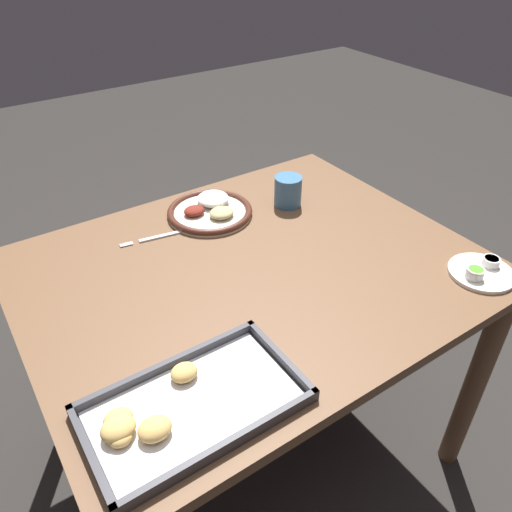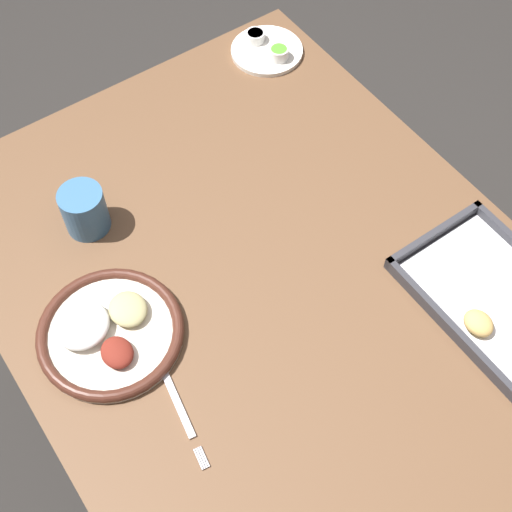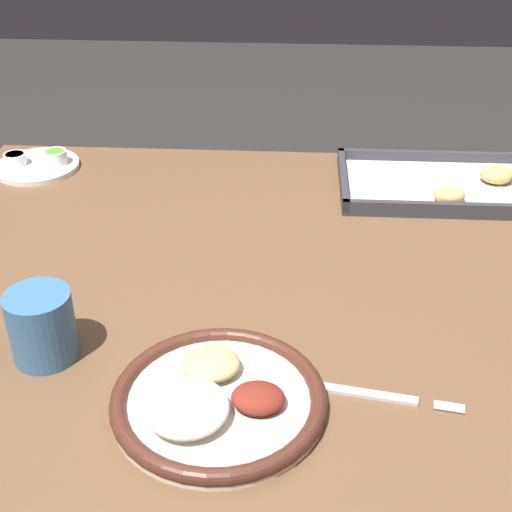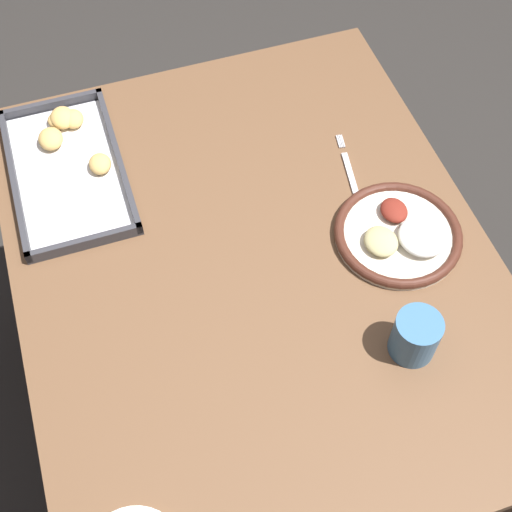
# 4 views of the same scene
# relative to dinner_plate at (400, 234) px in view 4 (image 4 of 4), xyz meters

# --- Properties ---
(ground_plane) EXTENTS (8.00, 8.00, 0.00)m
(ground_plane) POSITION_rel_dinner_plate_xyz_m (0.04, 0.28, -0.76)
(ground_plane) COLOR #282623
(dining_table) EXTENTS (1.12, 0.90, 0.75)m
(dining_table) POSITION_rel_dinner_plate_xyz_m (0.04, 0.28, -0.12)
(dining_table) COLOR brown
(dining_table) RESTS_ON ground_plane
(dinner_plate) EXTENTS (0.25, 0.25, 0.05)m
(dinner_plate) POSITION_rel_dinner_plate_xyz_m (0.00, 0.00, 0.00)
(dinner_plate) COLOR beige
(dinner_plate) RESTS_ON dining_table
(fork) EXTENTS (0.21, 0.05, 0.00)m
(fork) POSITION_rel_dinner_plate_xyz_m (0.17, 0.03, -0.01)
(fork) COLOR silver
(fork) RESTS_ON dining_table
(baking_tray) EXTENTS (0.40, 0.23, 0.04)m
(baking_tray) POSITION_rel_dinner_plate_xyz_m (0.39, 0.58, -0.00)
(baking_tray) COLOR #333338
(baking_tray) RESTS_ON dining_table
(drinking_cup) EXTENTS (0.08, 0.08, 0.09)m
(drinking_cup) POSITION_rel_dinner_plate_xyz_m (-0.22, 0.08, 0.03)
(drinking_cup) COLOR #38668E
(drinking_cup) RESTS_ON dining_table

